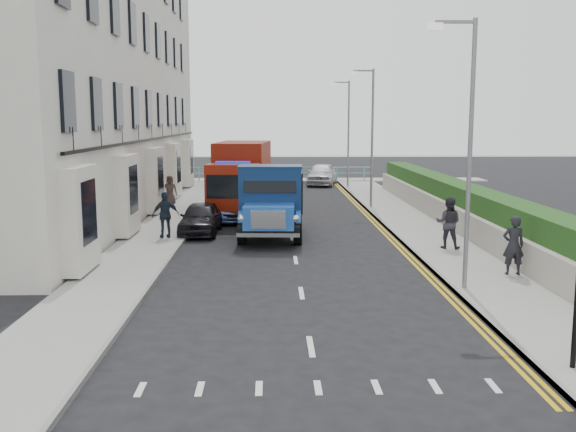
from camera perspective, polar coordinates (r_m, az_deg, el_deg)
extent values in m
plane|color=black|center=(18.85, 0.92, -5.26)|extent=(120.00, 120.00, 0.00)
cube|color=gray|center=(28.00, -10.56, -0.71)|extent=(2.40, 38.00, 0.12)
cube|color=gray|center=(28.31, 10.92, -0.62)|extent=(2.60, 38.00, 0.12)
cube|color=gray|center=(47.51, -0.55, 3.20)|extent=(30.00, 2.50, 0.12)
plane|color=slate|center=(78.42, -0.93, 5.27)|extent=(120.00, 120.00, 0.00)
cube|color=silver|center=(32.58, -17.45, 12.58)|extent=(6.00, 30.00, 14.00)
cube|color=black|center=(31.80, -11.67, 6.76)|extent=(0.12, 28.00, 0.10)
cube|color=#B2AD9E|center=(28.55, 13.50, 0.37)|extent=(0.30, 28.00, 1.00)
cube|color=#133D14|center=(28.68, 14.88, 1.16)|extent=(1.20, 28.00, 1.70)
cube|color=#59B2A5|center=(46.62, -0.54, 4.35)|extent=(13.00, 0.08, 0.06)
cube|color=#59B2A5|center=(46.66, -0.54, 3.83)|extent=(13.00, 0.06, 0.05)
cylinder|color=slate|center=(17.09, 15.85, 4.87)|extent=(0.12, 0.12, 7.00)
cube|color=slate|center=(17.09, 14.66, 16.36)|extent=(1.00, 0.08, 0.08)
cube|color=beige|center=(16.95, 12.96, 16.07)|extent=(0.35, 0.18, 0.18)
cylinder|color=slate|center=(32.70, 7.49, 6.73)|extent=(0.12, 0.12, 7.00)
cube|color=slate|center=(32.70, 6.72, 12.71)|extent=(1.00, 0.08, 0.08)
cube|color=beige|center=(32.63, 5.83, 12.52)|extent=(0.35, 0.18, 0.18)
cylinder|color=slate|center=(42.61, 5.39, 7.18)|extent=(0.12, 0.12, 7.00)
cube|color=slate|center=(42.61, 4.78, 11.76)|extent=(1.00, 0.08, 0.08)
cube|color=beige|center=(42.55, 4.09, 11.61)|extent=(0.35, 0.18, 0.18)
cylinder|color=black|center=(23.34, -4.10, -1.21)|extent=(0.34, 1.11, 1.10)
cylinder|color=black|center=(23.25, 0.86, -1.23)|extent=(0.34, 1.11, 1.10)
cylinder|color=black|center=(26.50, -3.49, -0.03)|extent=(0.34, 1.11, 1.10)
cylinder|color=black|center=(26.42, 0.87, -0.04)|extent=(0.34, 1.11, 1.10)
cube|color=black|center=(24.83, -1.46, -0.23)|extent=(2.41, 5.58, 0.21)
cube|color=#2054B1|center=(22.68, -1.69, -0.01)|extent=(1.84, 1.56, 0.82)
cube|color=silver|center=(21.92, -1.78, -0.31)|extent=(1.20, 0.14, 0.63)
cube|color=#0E264F|center=(23.90, -1.55, 2.00)|extent=(2.35, 1.47, 2.00)
cube|color=black|center=(26.15, -1.34, 0.80)|extent=(2.54, 3.30, 0.14)
cylinder|color=black|center=(28.04, -6.80, 0.29)|extent=(0.38, 1.02, 1.00)
cylinder|color=black|center=(27.77, -2.93, 0.26)|extent=(0.38, 1.02, 1.00)
cylinder|color=black|center=(30.79, -5.87, 1.05)|extent=(0.38, 1.02, 1.00)
cylinder|color=black|center=(30.54, -2.34, 1.02)|extent=(0.38, 1.02, 1.00)
cylinder|color=black|center=(32.74, -5.30, 1.50)|extent=(0.38, 1.02, 1.00)
cylinder|color=black|center=(32.51, -1.98, 1.48)|extent=(0.38, 1.02, 1.00)
cube|color=black|center=(30.18, -4.23, 1.26)|extent=(2.63, 6.51, 0.23)
cube|color=maroon|center=(27.75, -4.90, 2.60)|extent=(2.32, 1.91, 2.00)
cube|color=black|center=(26.92, -5.17, 2.60)|extent=(1.99, 0.25, 1.00)
cube|color=maroon|center=(31.02, -4.01, 4.07)|extent=(2.67, 4.90, 2.72)
imported|color=black|center=(25.74, -7.77, -0.18)|extent=(1.59, 3.72, 1.25)
imported|color=#5672B9|center=(28.92, -5.10, 0.87)|extent=(1.55, 3.99, 1.29)
imported|color=#9E9FA2|center=(33.09, -5.58, 1.78)|extent=(1.91, 4.31, 1.23)
imported|color=black|center=(43.10, -4.79, 3.60)|extent=(4.20, 6.22, 1.58)
imported|color=silver|center=(44.72, 3.03, 3.75)|extent=(2.61, 4.71, 1.52)
imported|color=black|center=(19.32, 19.40, -2.46)|extent=(0.63, 0.43, 1.70)
imported|color=#2B2932|center=(22.64, 14.07, -0.59)|extent=(1.05, 0.94, 1.77)
imported|color=#1A2530|center=(24.33, -10.83, 0.10)|extent=(1.10, 0.76, 1.73)
imported|color=#3A2B29|center=(33.50, -10.46, 2.24)|extent=(0.83, 0.61, 1.55)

